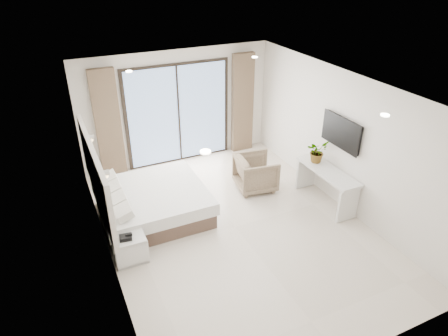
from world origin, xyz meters
The scene contains 8 objects.
ground centered at (0.00, 0.00, 0.00)m, with size 6.20×6.20×0.00m, color beige.
room_shell centered at (-0.20, 0.86, 1.58)m, with size 4.62×6.22×2.72m.
bed centered at (-1.31, 1.03, 0.29)m, with size 2.00×1.91×0.70m.
nightstand centered at (-2.00, -0.07, 0.24)m, with size 0.53×0.44×0.48m.
phone centered at (-2.05, -0.10, 0.51)m, with size 0.20×0.15×0.07m, color black.
console_desk centered at (2.04, -0.02, 0.56)m, with size 0.48×1.52×0.77m.
plant centered at (2.04, 0.38, 0.95)m, with size 0.42×0.47×0.37m, color #33662D.
armchair centered at (1.03, 1.08, 0.42)m, with size 0.81×0.76×0.83m, color #90795E.
Camera 1 is at (-2.77, -5.43, 4.63)m, focal length 32.00 mm.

